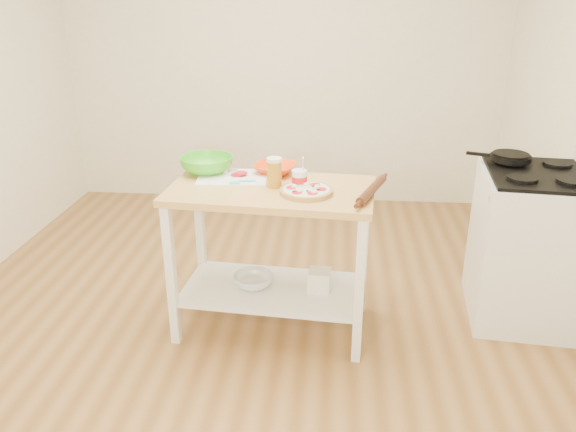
% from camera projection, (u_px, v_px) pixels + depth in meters
% --- Properties ---
extents(room_shell, '(4.04, 4.54, 2.74)m').
position_uv_depth(room_shell, '(243.00, 106.00, 2.98)').
color(room_shell, olive).
rests_on(room_shell, ground).
extents(prep_island, '(1.19, 0.72, 0.90)m').
position_uv_depth(prep_island, '(272.00, 229.00, 3.22)').
color(prep_island, '#DCA85A').
rests_on(prep_island, ground).
extents(gas_stove, '(0.67, 0.76, 1.11)m').
position_uv_depth(gas_stove, '(528.00, 245.00, 3.43)').
color(gas_stove, white).
rests_on(gas_stove, ground).
extents(skillet, '(0.37, 0.24, 0.03)m').
position_uv_depth(skillet, '(509.00, 157.00, 3.41)').
color(skillet, black).
rests_on(skillet, gas_stove).
extents(pizza, '(0.29, 0.29, 0.05)m').
position_uv_depth(pizza, '(306.00, 191.00, 3.03)').
color(pizza, tan).
rests_on(pizza, prep_island).
extents(cutting_board, '(0.42, 0.32, 0.04)m').
position_uv_depth(cutting_board, '(233.00, 177.00, 3.28)').
color(cutting_board, white).
rests_on(cutting_board, prep_island).
extents(spatula, '(0.15, 0.07, 0.01)m').
position_uv_depth(spatula, '(241.00, 182.00, 3.17)').
color(spatula, '#48D1D2').
rests_on(spatula, cutting_board).
extents(knife, '(0.27, 0.06, 0.01)m').
position_uv_depth(knife, '(209.00, 170.00, 3.37)').
color(knife, silver).
rests_on(knife, cutting_board).
extents(orange_bowl, '(0.30, 0.30, 0.06)m').
position_uv_depth(orange_bowl, '(275.00, 169.00, 3.35)').
color(orange_bowl, '#FF470F').
rests_on(orange_bowl, prep_island).
extents(green_bowl, '(0.37, 0.37, 0.10)m').
position_uv_depth(green_bowl, '(207.00, 165.00, 3.36)').
color(green_bowl, green).
rests_on(green_bowl, prep_island).
extents(beer_pint, '(0.08, 0.08, 0.17)m').
position_uv_depth(beer_pint, '(274.00, 172.00, 3.11)').
color(beer_pint, '#AF7B1B').
rests_on(beer_pint, prep_island).
extents(yogurt_tub, '(0.09, 0.09, 0.18)m').
position_uv_depth(yogurt_tub, '(299.00, 179.00, 3.10)').
color(yogurt_tub, white).
rests_on(yogurt_tub, prep_island).
extents(rolling_pin, '(0.19, 0.41, 0.05)m').
position_uv_depth(rolling_pin, '(372.00, 190.00, 3.02)').
color(rolling_pin, '#542813').
rests_on(rolling_pin, prep_island).
extents(shelf_glass_bowl, '(0.27, 0.27, 0.07)m').
position_uv_depth(shelf_glass_bowl, '(253.00, 281.00, 3.38)').
color(shelf_glass_bowl, silver).
rests_on(shelf_glass_bowl, prep_island).
extents(shelf_bin, '(0.14, 0.14, 0.13)m').
position_uv_depth(shelf_bin, '(319.00, 280.00, 3.33)').
color(shelf_bin, white).
rests_on(shelf_bin, prep_island).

